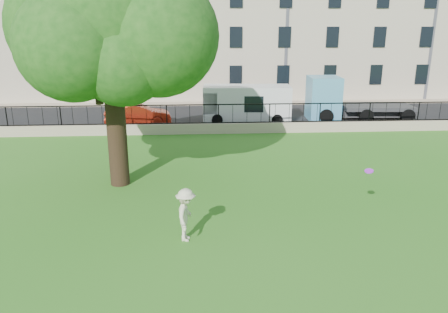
{
  "coord_description": "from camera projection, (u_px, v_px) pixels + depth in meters",
  "views": [
    {
      "loc": [
        -1.28,
        -12.97,
        6.08
      ],
      "look_at": [
        -0.22,
        3.5,
        1.12
      ],
      "focal_mm": 35.0,
      "sensor_mm": 36.0,
      "label": 1
    }
  ],
  "objects": [
    {
      "name": "tree",
      "position": [
        105.0,
        18.0,
        15.7
      ],
      "size": [
        7.86,
        6.06,
        9.61
      ],
      "color": "black",
      "rests_on": "ground"
    },
    {
      "name": "retaining_wall",
      "position": [
        219.0,
        128.0,
        25.61
      ],
      "size": [
        50.0,
        0.4,
        0.6
      ],
      "primitive_type": "cube",
      "color": "tan",
      "rests_on": "ground"
    },
    {
      "name": "street",
      "position": [
        215.0,
        117.0,
        30.19
      ],
      "size": [
        60.0,
        9.0,
        0.01
      ],
      "primitive_type": "cube",
      "color": "black",
      "rests_on": "ground"
    },
    {
      "name": "building_row",
      "position": [
        209.0,
        16.0,
        38.58
      ],
      "size": [
        56.4,
        10.4,
        13.8
      ],
      "color": "#C0B498",
      "rests_on": "ground"
    },
    {
      "name": "red_sedan",
      "position": [
        138.0,
        115.0,
        27.49
      ],
      "size": [
        4.25,
        1.97,
        1.35
      ],
      "primitive_type": "imported",
      "rotation": [
        0.0,
        0.0,
        1.71
      ],
      "color": "#A02513",
      "rests_on": "street"
    },
    {
      "name": "blue_truck",
      "position": [
        359.0,
        98.0,
        29.12
      ],
      "size": [
        6.93,
        2.8,
        2.85
      ],
      "primitive_type": "cube",
      "rotation": [
        0.0,
        0.0,
        -0.06
      ],
      "color": "#5AA8D3",
      "rests_on": "street"
    },
    {
      "name": "white_van",
      "position": [
        247.0,
        104.0,
        28.45
      ],
      "size": [
        5.73,
        2.54,
        2.35
      ],
      "primitive_type": "cube",
      "rotation": [
        0.0,
        0.0,
        -0.07
      ],
      "color": "silver",
      "rests_on": "street"
    },
    {
      "name": "iron_railing",
      "position": [
        218.0,
        114.0,
        25.36
      ],
      "size": [
        50.0,
        0.05,
        1.13
      ],
      "color": "black",
      "rests_on": "retaining_wall"
    },
    {
      "name": "frisbee",
      "position": [
        369.0,
        171.0,
        13.43
      ],
      "size": [
        0.29,
        0.3,
        0.12
      ],
      "primitive_type": "cylinder",
      "rotation": [
        0.21,
        -0.14,
        -0.12
      ],
      "color": "#B528E5"
    },
    {
      "name": "sidewalk",
      "position": [
        212.0,
        103.0,
        35.14
      ],
      "size": [
        60.0,
        1.4,
        0.12
      ],
      "primitive_type": "cube",
      "color": "tan",
      "rests_on": "ground"
    },
    {
      "name": "ground",
      "position": [
        238.0,
        220.0,
        14.23
      ],
      "size": [
        120.0,
        120.0,
        0.0
      ],
      "primitive_type": "plane",
      "color": "#2D721B",
      "rests_on": "ground"
    },
    {
      "name": "man",
      "position": [
        186.0,
        215.0,
        12.69
      ],
      "size": [
        0.73,
        1.1,
        1.59
      ],
      "primitive_type": "imported",
      "rotation": [
        0.0,
        0.0,
        1.43
      ],
      "color": "beige",
      "rests_on": "ground"
    }
  ]
}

